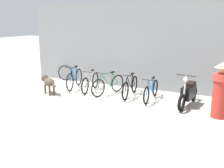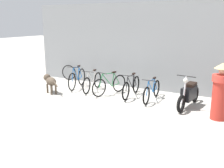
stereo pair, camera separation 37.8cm
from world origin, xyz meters
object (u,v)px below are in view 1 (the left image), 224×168
bicycle_2 (108,85)px  bicycle_1 (90,82)px  stray_dog (48,82)px  spare_tire_left (65,73)px  motorcycle (188,93)px  bicycle_3 (130,87)px  bicycle_4 (151,91)px  bicycle_0 (75,79)px  person_in_robes (221,90)px

bicycle_2 → bicycle_1: bearing=-80.4°
bicycle_1 → stray_dog: 1.59m
stray_dog → spare_tire_left: size_ratio=1.45×
motorcycle → spare_tire_left: (-5.71, 1.28, -0.07)m
bicycle_3 → bicycle_4: bicycle_3 is taller
bicycle_0 → bicycle_2: bearing=69.2°
stray_dog → motorcycle: bearing=-145.9°
bicycle_2 → motorcycle: size_ratio=0.88×
bicycle_2 → bicycle_4: 1.64m
bicycle_0 → motorcycle: (4.53, -0.31, 0.05)m
bicycle_2 → stray_dog: bearing=-47.4°
motorcycle → bicycle_4: bearing=-88.8°
bicycle_2 → spare_tire_left: bicycle_2 is taller
bicycle_0 → stray_dog: (-0.39, -1.16, 0.09)m
bicycle_1 → spare_tire_left: bearing=-126.3°
bicycle_0 → motorcycle: 4.54m
person_in_robes → bicycle_1: bearing=-4.1°
motorcycle → spare_tire_left: size_ratio=2.63×
bicycle_1 → motorcycle: motorcycle is taller
stray_dog → person_in_robes: bearing=-153.8°
bicycle_1 → bicycle_3: bearing=82.5°
stray_dog → bicycle_1: bearing=-114.1°
bicycle_1 → motorcycle: (3.73, -0.21, 0.08)m
bicycle_4 → person_in_robes: size_ratio=1.06×
bicycle_1 → motorcycle: 3.74m
person_in_robes → bicycle_3: bearing=-9.7°
bicycle_3 → bicycle_2: bearing=-85.4°
bicycle_1 → bicycle_4: size_ratio=0.98×
bicycle_2 → bicycle_4: size_ratio=0.96×
bicycle_3 → bicycle_4: size_ratio=1.02×
bicycle_0 → bicycle_4: bearing=73.5°
bicycle_3 → motorcycle: bearing=79.5°
bicycle_4 → stray_dog: size_ratio=1.68×
bicycle_0 → bicycle_2: (1.63, -0.22, -0.02)m
bicycle_1 → spare_tire_left: (-1.98, 1.07, 0.01)m
bicycle_4 → person_in_robes: (2.24, -0.77, 0.49)m
stray_dog → person_in_robes: person_in_robes is taller
bicycle_0 → person_in_robes: 5.61m
motorcycle → stray_dog: bearing=-73.8°
bicycle_1 → bicycle_2: bicycle_2 is taller
motorcycle → stray_dog: size_ratio=1.82×
bicycle_0 → person_in_robes: size_ratio=1.04×
stray_dog → person_in_robes: size_ratio=0.63×
bicycle_0 → spare_tire_left: bearing=-142.6°
bicycle_1 → bicycle_2: size_ratio=1.02×
bicycle_2 → bicycle_0: bearing=-80.0°
bicycle_0 → person_in_robes: person_in_robes is taller
bicycle_1 → person_in_robes: 4.81m
bicycle_3 → stray_dog: bicycle_3 is taller
bicycle_2 → spare_tire_left: 3.05m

